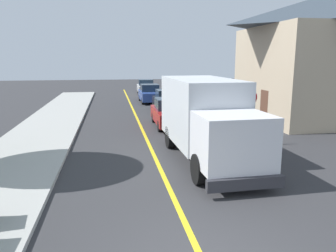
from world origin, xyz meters
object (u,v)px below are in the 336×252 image
object	(u,v)px
stop_sign	(249,106)
house_across_street	(319,57)
parked_car_furthest	(146,87)
parked_car_near	(170,113)
parked_car_far	(150,94)
box_truck	(206,116)
parked_car_mid	(167,101)

from	to	relation	value
stop_sign	house_across_street	size ratio (longest dim) A/B	0.29
parked_car_furthest	house_across_street	world-z (taller)	house_across_street
parked_car_near	parked_car_far	xyz separation A→B (m)	(0.14, 11.28, 0.00)
box_truck	stop_sign	distance (m)	3.10
parked_car_near	parked_car_mid	distance (m)	5.57
parked_car_mid	stop_sign	bearing A→B (deg)	-79.29
box_truck	parked_car_furthest	xyz separation A→B (m)	(0.27, 25.24, -0.97)
parked_car_near	house_across_street	world-z (taller)	house_across_street
house_across_street	box_truck	bearing A→B (deg)	-142.53
parked_car_furthest	stop_sign	bearing A→B (deg)	-84.45
box_truck	house_across_street	world-z (taller)	house_across_street
box_truck	parked_car_far	xyz separation A→B (m)	(-0.12, 18.07, -0.97)
parked_car_mid	parked_car_far	world-z (taller)	same
stop_sign	house_across_street	xyz separation A→B (m)	(7.23, 5.73, 2.26)
box_truck	house_across_street	size ratio (longest dim) A/B	0.79
parked_car_furthest	parked_car_mid	bearing A→B (deg)	-88.73
parked_car_near	parked_car_furthest	distance (m)	18.45
box_truck	parked_car_furthest	distance (m)	25.26
parked_car_furthest	house_across_street	size ratio (longest dim) A/B	0.49
parked_car_mid	parked_car_furthest	distance (m)	12.94
parked_car_near	stop_sign	world-z (taller)	stop_sign
parked_car_far	stop_sign	bearing A→B (deg)	-80.70
parked_car_near	stop_sign	bearing A→B (deg)	-60.81
parked_car_furthest	parked_car_near	bearing A→B (deg)	-91.64
parked_car_mid	parked_car_furthest	bearing A→B (deg)	91.27
parked_car_far	stop_sign	world-z (taller)	stop_sign
parked_car_furthest	stop_sign	size ratio (longest dim) A/B	1.68
box_truck	parked_car_furthest	size ratio (longest dim) A/B	1.63
box_truck	parked_car_mid	size ratio (longest dim) A/B	1.64
box_truck	parked_car_near	distance (m)	6.86
parked_car_far	stop_sign	xyz separation A→B (m)	(2.67, -16.30, 1.06)
box_truck	stop_sign	bearing A→B (deg)	34.74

